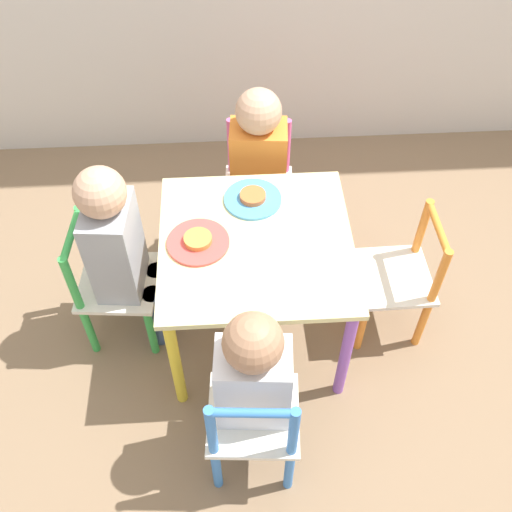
{
  "coord_description": "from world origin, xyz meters",
  "views": [
    {
      "loc": [
        -0.07,
        -1.21,
        1.86
      ],
      "look_at": [
        0.0,
        0.0,
        0.41
      ],
      "focal_mm": 42.0,
      "sensor_mm": 36.0,
      "label": 1
    }
  ],
  "objects_px": {
    "chair_orange": "(398,279)",
    "child_back": "(258,163)",
    "chair_blue": "(253,424)",
    "child_left": "(120,247)",
    "plate_left": "(198,241)",
    "plate_back": "(253,198)",
    "chair_green": "(112,284)",
    "child_front": "(253,377)",
    "chair_pink": "(258,188)",
    "kids_table": "(256,256)"
  },
  "relations": [
    {
      "from": "child_back",
      "to": "chair_pink",
      "type": "bearing_deg",
      "value": 90.0
    },
    {
      "from": "chair_green",
      "to": "child_left",
      "type": "height_order",
      "value": "child_left"
    },
    {
      "from": "chair_orange",
      "to": "plate_left",
      "type": "distance_m",
      "value": 0.71
    },
    {
      "from": "plate_left",
      "to": "child_left",
      "type": "bearing_deg",
      "value": 171.38
    },
    {
      "from": "chair_orange",
      "to": "child_left",
      "type": "height_order",
      "value": "child_left"
    },
    {
      "from": "chair_blue",
      "to": "chair_green",
      "type": "bearing_deg",
      "value": -45.39
    },
    {
      "from": "plate_left",
      "to": "plate_back",
      "type": "bearing_deg",
      "value": 45.0
    },
    {
      "from": "chair_orange",
      "to": "child_back",
      "type": "distance_m",
      "value": 0.64
    },
    {
      "from": "chair_pink",
      "to": "child_back",
      "type": "height_order",
      "value": "child_back"
    },
    {
      "from": "plate_back",
      "to": "kids_table",
      "type": "bearing_deg",
      "value": -90.0
    },
    {
      "from": "plate_back",
      "to": "plate_left",
      "type": "xyz_separation_m",
      "value": [
        -0.18,
        -0.18,
        0.0
      ]
    },
    {
      "from": "child_back",
      "to": "plate_left",
      "type": "relative_size",
      "value": 3.74
    },
    {
      "from": "plate_back",
      "to": "child_left",
      "type": "bearing_deg",
      "value": -161.88
    },
    {
      "from": "chair_orange",
      "to": "plate_left",
      "type": "xyz_separation_m",
      "value": [
        -0.66,
        -0.01,
        0.25
      ]
    },
    {
      "from": "child_left",
      "to": "plate_left",
      "type": "height_order",
      "value": "child_left"
    },
    {
      "from": "chair_blue",
      "to": "child_left",
      "type": "distance_m",
      "value": 0.68
    },
    {
      "from": "child_back",
      "to": "child_front",
      "type": "bearing_deg",
      "value": -89.9
    },
    {
      "from": "child_front",
      "to": "chair_orange",
      "type": "bearing_deg",
      "value": -135.84
    },
    {
      "from": "child_left",
      "to": "child_back",
      "type": "bearing_deg",
      "value": -44.77
    },
    {
      "from": "chair_green",
      "to": "plate_left",
      "type": "relative_size",
      "value": 2.64
    },
    {
      "from": "chair_orange",
      "to": "child_back",
      "type": "height_order",
      "value": "child_back"
    },
    {
      "from": "chair_pink",
      "to": "child_left",
      "type": "xyz_separation_m",
      "value": [
        -0.46,
        -0.45,
        0.2
      ]
    },
    {
      "from": "chair_pink",
      "to": "child_front",
      "type": "height_order",
      "value": "child_front"
    },
    {
      "from": "child_left",
      "to": "plate_left",
      "type": "xyz_separation_m",
      "value": [
        0.25,
        -0.04,
        0.05
      ]
    },
    {
      "from": "chair_green",
      "to": "child_left",
      "type": "bearing_deg",
      "value": -90.0
    },
    {
      "from": "kids_table",
      "to": "plate_back",
      "type": "xyz_separation_m",
      "value": [
        0.0,
        0.18,
        0.08
      ]
    },
    {
      "from": "plate_left",
      "to": "chair_green",
      "type": "bearing_deg",
      "value": 172.07
    },
    {
      "from": "kids_table",
      "to": "child_left",
      "type": "distance_m",
      "value": 0.43
    },
    {
      "from": "chair_orange",
      "to": "kids_table",
      "type": "bearing_deg",
      "value": -90.0
    },
    {
      "from": "chair_green",
      "to": "plate_back",
      "type": "distance_m",
      "value": 0.56
    },
    {
      "from": "chair_blue",
      "to": "chair_orange",
      "type": "xyz_separation_m",
      "value": [
        0.52,
        0.49,
        0.0
      ]
    },
    {
      "from": "child_left",
      "to": "chair_pink",
      "type": "bearing_deg",
      "value": -40.9
    },
    {
      "from": "chair_orange",
      "to": "child_back",
      "type": "bearing_deg",
      "value": -133.59
    },
    {
      "from": "kids_table",
      "to": "chair_orange",
      "type": "xyz_separation_m",
      "value": [
        0.49,
        0.01,
        -0.17
      ]
    },
    {
      "from": "chair_green",
      "to": "chair_blue",
      "type": "xyz_separation_m",
      "value": [
        0.45,
        -0.53,
        0.0
      ]
    },
    {
      "from": "chair_orange",
      "to": "child_back",
      "type": "relative_size",
      "value": 0.71
    },
    {
      "from": "chair_pink",
      "to": "chair_green",
      "type": "distance_m",
      "value": 0.68
    },
    {
      "from": "child_left",
      "to": "plate_back",
      "type": "height_order",
      "value": "child_left"
    },
    {
      "from": "plate_left",
      "to": "child_front",
      "type": "bearing_deg",
      "value": -71.1
    },
    {
      "from": "child_left",
      "to": "child_front",
      "type": "distance_m",
      "value": 0.61
    },
    {
      "from": "kids_table",
      "to": "chair_green",
      "type": "xyz_separation_m",
      "value": [
        -0.48,
        0.04,
        -0.17
      ]
    },
    {
      "from": "kids_table",
      "to": "plate_left",
      "type": "distance_m",
      "value": 0.19
    },
    {
      "from": "kids_table",
      "to": "chair_blue",
      "type": "distance_m",
      "value": 0.51
    },
    {
      "from": "chair_green",
      "to": "child_back",
      "type": "xyz_separation_m",
      "value": [
        0.52,
        0.38,
        0.18
      ]
    },
    {
      "from": "chair_pink",
      "to": "chair_green",
      "type": "xyz_separation_m",
      "value": [
        -0.52,
        -0.44,
        0.0
      ]
    },
    {
      "from": "chair_blue",
      "to": "chair_orange",
      "type": "distance_m",
      "value": 0.72
    },
    {
      "from": "child_left",
      "to": "plate_back",
      "type": "bearing_deg",
      "value": -66.82
    },
    {
      "from": "chair_pink",
      "to": "plate_back",
      "type": "bearing_deg",
      "value": -92.54
    },
    {
      "from": "chair_orange",
      "to": "plate_left",
      "type": "bearing_deg",
      "value": -90.31
    },
    {
      "from": "chair_green",
      "to": "chair_orange",
      "type": "relative_size",
      "value": 1.0
    }
  ]
}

